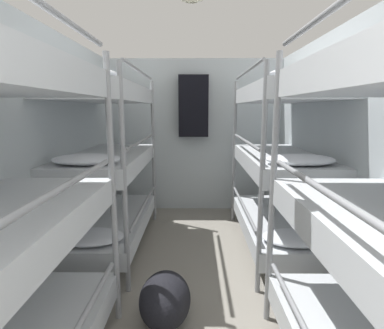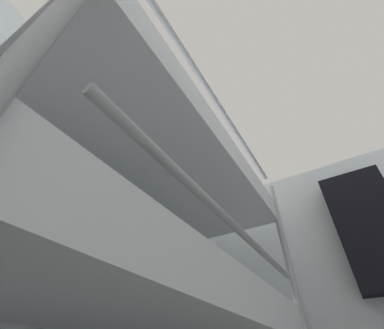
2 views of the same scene
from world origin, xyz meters
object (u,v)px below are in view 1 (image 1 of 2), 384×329
object	(u,v)px
bunk_stack_left_far	(108,161)
hanging_coat	(194,106)
duffel_bag	(165,300)
bunk_stack_right_far	(280,161)

from	to	relation	value
bunk_stack_left_far	hanging_coat	xyz separation A→B (m)	(0.93, 1.30, 0.60)
duffel_bag	hanging_coat	size ratio (longest dim) A/B	0.55
duffel_bag	bunk_stack_right_far	bearing A→B (deg)	46.83
bunk_stack_left_far	bunk_stack_right_far	world-z (taller)	same
bunk_stack_right_far	duffel_bag	world-z (taller)	bunk_stack_right_far
bunk_stack_left_far	duffel_bag	world-z (taller)	bunk_stack_left_far
bunk_stack_left_far	hanging_coat	world-z (taller)	hanging_coat
duffel_bag	hanging_coat	world-z (taller)	hanging_coat
bunk_stack_right_far	hanging_coat	xyz separation A→B (m)	(-0.95, 1.30, 0.60)
bunk_stack_left_far	bunk_stack_right_far	size ratio (longest dim) A/B	1.00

